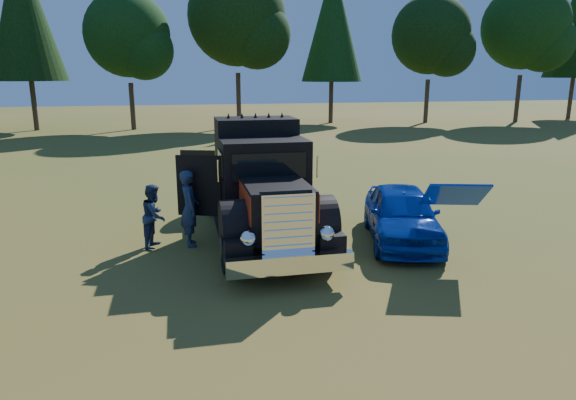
{
  "coord_description": "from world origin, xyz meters",
  "views": [
    {
      "loc": [
        -0.87,
        -10.75,
        4.13
      ],
      "look_at": [
        1.63,
        0.76,
        1.21
      ],
      "focal_mm": 32.0,
      "sensor_mm": 36.0,
      "label": 1
    }
  ],
  "objects_px": {
    "spectator_near": "(190,208)",
    "spectator_far": "(154,216)",
    "hotrod_coupe": "(402,214)",
    "diamond_t_truck": "(262,190)"
  },
  "relations": [
    {
      "from": "spectator_near",
      "to": "spectator_far",
      "type": "height_order",
      "value": "spectator_near"
    },
    {
      "from": "spectator_near",
      "to": "spectator_far",
      "type": "xyz_separation_m",
      "value": [
        -0.84,
        0.1,
        -0.16
      ]
    },
    {
      "from": "hotrod_coupe",
      "to": "spectator_far",
      "type": "relative_size",
      "value": 2.87
    },
    {
      "from": "hotrod_coupe",
      "to": "spectator_near",
      "type": "bearing_deg",
      "value": 171.4
    },
    {
      "from": "spectator_far",
      "to": "hotrod_coupe",
      "type": "bearing_deg",
      "value": -82.34
    },
    {
      "from": "diamond_t_truck",
      "to": "hotrod_coupe",
      "type": "xyz_separation_m",
      "value": [
        3.4,
        -0.92,
        -0.58
      ]
    },
    {
      "from": "diamond_t_truck",
      "to": "spectator_near",
      "type": "xyz_separation_m",
      "value": [
        -1.79,
        -0.13,
        -0.34
      ]
    },
    {
      "from": "hotrod_coupe",
      "to": "spectator_far",
      "type": "bearing_deg",
      "value": 171.68
    },
    {
      "from": "hotrod_coupe",
      "to": "spectator_near",
      "type": "relative_size",
      "value": 2.37
    },
    {
      "from": "hotrod_coupe",
      "to": "diamond_t_truck",
      "type": "bearing_deg",
      "value": 164.91
    }
  ]
}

